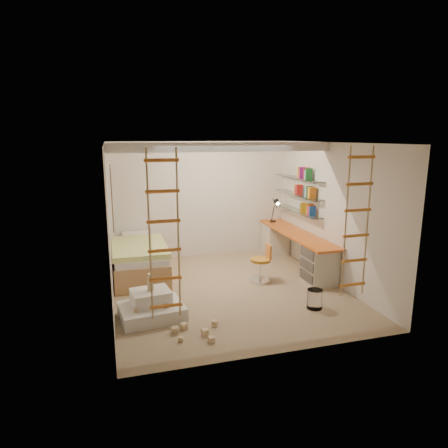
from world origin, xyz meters
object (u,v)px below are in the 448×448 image
object	(u,v)px
bed	(139,259)
swivel_chair	(261,268)
play_platform	(152,307)
desk	(295,248)

from	to	relation	value
bed	swivel_chair	bearing A→B (deg)	-24.05
swivel_chair	play_platform	bearing A→B (deg)	-155.27
desk	swivel_chair	size ratio (longest dim) A/B	3.85
swivel_chair	play_platform	size ratio (longest dim) A/B	0.71
desk	swivel_chair	world-z (taller)	desk
swivel_chair	play_platform	distance (m)	2.40
desk	play_platform	size ratio (longest dim) A/B	2.75
desk	play_platform	bearing A→B (deg)	-152.90
desk	play_platform	world-z (taller)	desk
desk	swivel_chair	distance (m)	1.18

